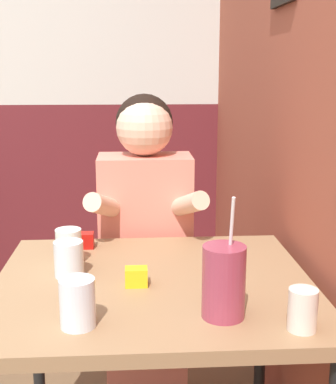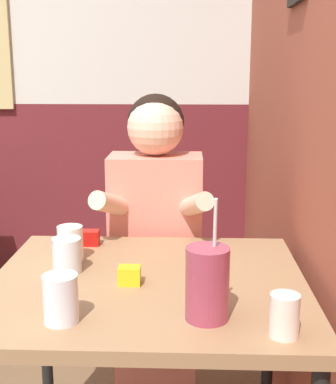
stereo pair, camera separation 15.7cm
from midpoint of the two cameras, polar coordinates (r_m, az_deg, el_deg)
name	(u,v)px [view 2 (the right image)]	position (r m, az deg, el deg)	size (l,w,h in m)	color
brick_wall_right	(291,59)	(2.22, 15.01, 13.56)	(0.08, 4.32, 2.70)	#9E4C38
back_wall	(8,62)	(3.52, -15.44, 13.25)	(5.95, 0.09, 2.70)	silver
main_table	(148,306)	(1.52, 0.87, -12.09)	(0.87, 0.77, 0.74)	#93704C
person_seated	(156,250)	(2.02, 0.94, -6.22)	(0.42, 0.41, 1.23)	#EA7F6B
cocktail_pitcher	(207,283)	(1.26, 7.86, -9.71)	(0.10, 0.10, 0.29)	#99384C
glass_near_pitcher	(61,299)	(1.25, -7.81, -11.27)	(0.08, 0.08, 0.11)	silver
glass_center	(70,243)	(1.64, -7.69, -5.50)	(0.08, 0.08, 0.11)	silver
glass_far_side	(284,315)	(1.23, 16.01, -12.62)	(0.07, 0.07, 0.10)	silver
glass_by_brick	(67,255)	(1.55, -7.88, -6.75)	(0.08, 0.08, 0.10)	silver
condiment_ketchup	(90,238)	(1.78, -5.82, -4.92)	(0.06, 0.04, 0.05)	#B7140F
condiment_mustard	(129,275)	(1.46, -1.02, -8.95)	(0.06, 0.04, 0.05)	yellow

